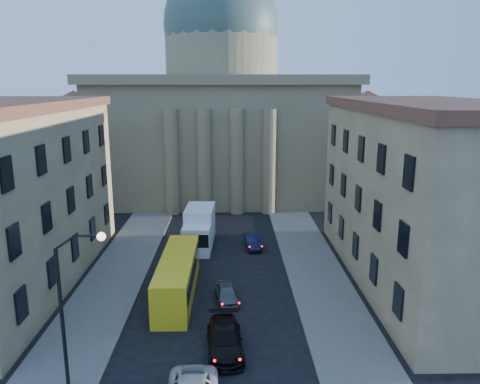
# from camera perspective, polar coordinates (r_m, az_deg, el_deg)

# --- Properties ---
(sidewalk_left) EXTENTS (5.00, 60.00, 0.15)m
(sidewalk_left) POSITION_cam_1_polar(r_m,az_deg,el_deg) (37.12, -16.65, -12.84)
(sidewalk_left) COLOR #57544F
(sidewalk_left) RESTS_ON ground
(sidewalk_right) EXTENTS (5.00, 60.00, 0.15)m
(sidewalk_right) POSITION_cam_1_polar(r_m,az_deg,el_deg) (36.57, 10.72, -12.91)
(sidewalk_right) COLOR #57544F
(sidewalk_right) RESTS_ON ground
(church) EXTENTS (68.02, 28.76, 36.60)m
(church) POSITION_cam_1_polar(r_m,az_deg,el_deg) (69.70, -2.21, 9.74)
(church) COLOR olive
(church) RESTS_ON ground
(building_right) EXTENTS (11.60, 26.60, 14.70)m
(building_right) POSITION_cam_1_polar(r_m,az_deg,el_deg) (40.33, 21.90, -0.09)
(building_right) COLOR tan
(building_right) RESTS_ON ground
(street_lamp) EXTENTS (2.62, 0.44, 8.83)m
(street_lamp) POSITION_cam_1_polar(r_m,az_deg,el_deg) (25.88, -19.93, -12.13)
(street_lamp) COLOR black
(street_lamp) RESTS_ON ground
(car_right_mid) EXTENTS (2.48, 5.40, 1.53)m
(car_right_mid) POSITION_cam_1_polar(r_m,az_deg,el_deg) (29.85, -1.88, -17.53)
(car_right_mid) COLOR black
(car_right_mid) RESTS_ON ground
(car_right_far) EXTENTS (2.03, 3.98, 1.30)m
(car_right_far) POSITION_cam_1_polar(r_m,az_deg,el_deg) (35.83, -1.65, -12.22)
(car_right_far) COLOR #505155
(car_right_far) RESTS_ON ground
(car_right_distant) EXTENTS (1.73, 4.05, 1.30)m
(car_right_distant) POSITION_cam_1_polar(r_m,az_deg,el_deg) (46.74, 1.53, -6.03)
(car_right_distant) COLOR black
(car_right_distant) RESTS_ON ground
(city_bus) EXTENTS (2.62, 10.90, 3.07)m
(city_bus) POSITION_cam_1_polar(r_m,az_deg,el_deg) (36.65, -7.62, -10.02)
(city_bus) COLOR yellow
(city_bus) RESTS_ON ground
(box_truck) EXTENTS (2.98, 7.01, 3.79)m
(box_truck) POSITION_cam_1_polar(r_m,az_deg,el_deg) (46.96, -5.02, -4.51)
(box_truck) COLOR white
(box_truck) RESTS_ON ground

